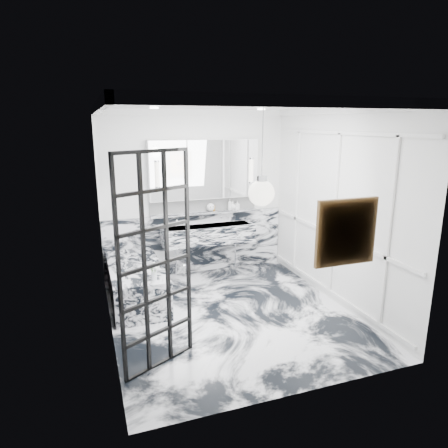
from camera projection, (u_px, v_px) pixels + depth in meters
name	position (u px, v px, depth m)	size (l,w,h in m)	color
floor	(231.00, 314.00, 5.55)	(3.60, 3.60, 0.00)	white
ceiling	(232.00, 104.00, 4.87)	(3.60, 3.60, 0.00)	white
wall_back	(195.00, 194.00, 6.86)	(3.60, 3.60, 0.00)	white
wall_front	(302.00, 259.00, 3.56)	(3.60, 3.60, 0.00)	white
wall_left	(104.00, 226.00, 4.69)	(3.60, 3.60, 0.00)	white
wall_right	(336.00, 208.00, 5.72)	(3.60, 3.60, 0.00)	white
marble_clad_back	(196.00, 243.00, 7.05)	(3.18, 0.05, 1.05)	white
marble_clad_left	(106.00, 231.00, 4.71)	(0.02, 3.56, 2.68)	white
panel_molding	(334.00, 215.00, 5.74)	(0.03, 3.40, 2.30)	white
soap_bottle_a	(230.00, 204.00, 7.02)	(0.08, 0.08, 0.20)	#8C5919
soap_bottle_b	(237.00, 205.00, 7.07)	(0.07, 0.07, 0.16)	#4C4C51
soap_bottle_c	(233.00, 206.00, 7.04)	(0.12, 0.12, 0.15)	silver
face_pot	(210.00, 207.00, 6.91)	(0.14, 0.14, 0.14)	white
amber_bottle	(214.00, 208.00, 6.94)	(0.04, 0.04, 0.10)	#8C5919
flower_vase	(154.00, 276.00, 5.28)	(0.07, 0.07, 0.12)	silver
crittall_door	(156.00, 265.00, 4.12)	(0.88, 0.04, 2.32)	black
artwork	(346.00, 232.00, 3.71)	(0.54, 0.05, 0.54)	orange
pendant_light	(261.00, 193.00, 3.83)	(0.25, 0.25, 0.25)	white
trough_sink	(208.00, 234.00, 6.84)	(1.60, 0.45, 0.30)	silver
ledge	(205.00, 213.00, 6.91)	(1.90, 0.14, 0.04)	silver
subway_tile	(204.00, 204.00, 6.93)	(1.90, 0.03, 0.23)	white
mirror_cabinet	(204.00, 169.00, 6.73)	(1.90, 0.16, 1.00)	white
sconce_left	(157.00, 174.00, 6.39)	(0.07, 0.07, 0.40)	white
sconce_right	(251.00, 171.00, 6.92)	(0.07, 0.07, 0.40)	white
bathtub	(136.00, 283.00, 5.93)	(0.75, 1.65, 0.55)	silver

